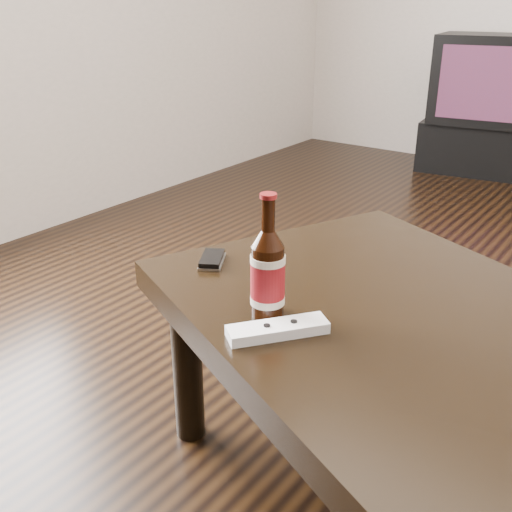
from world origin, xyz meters
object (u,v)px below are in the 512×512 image
Objects in this scene: remote at (278,329)px; phone at (212,260)px; tv_stand at (485,148)px; beer_bottle at (268,274)px; tv at (495,80)px; coffee_table at (448,376)px.

phone is at bearing -172.55° from remote.
beer_bottle reaches higher than tv_stand.
phone is at bearing -94.47° from tv.
coffee_table is 13.20× the size of phone.
beer_bottle is at bearing -57.05° from phone.
remote is at bearing -89.17° from tv_stand.
remote is at bearing -89.17° from tv.
tv_stand is 3.39m from beer_bottle.
tv reaches higher than remote.
remote reaches higher than coffee_table.
tv_stand is at bearing 98.47° from beer_bottle.
phone is 0.61× the size of remote.
tv_stand is 4.35× the size of remote.
coffee_table is (0.86, -3.22, -0.18)m from tv.
beer_bottle is at bearing -90.11° from tv.
remote is (0.56, -3.38, -0.10)m from tv.
remote is at bearing -151.29° from coffee_table.
phone is (0.23, -3.19, -0.10)m from tv.
tv is at bearing 63.81° from phone.
beer_bottle is at bearing -90.11° from tv_stand.
tv is at bearing 98.47° from beer_bottle.
tv_stand is 3.45m from remote.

